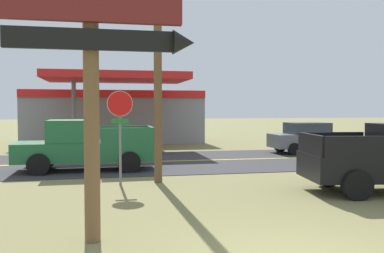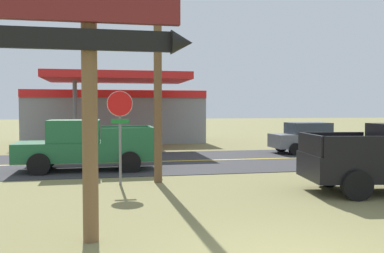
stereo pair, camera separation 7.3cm
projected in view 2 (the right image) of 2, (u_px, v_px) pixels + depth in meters
road_asphalt at (170, 161)px, 18.90m from camera, size 140.00×8.00×0.02m
road_centre_line at (170, 161)px, 18.90m from camera, size 126.00×0.20×0.01m
stop_sign at (120, 120)px, 13.05m from camera, size 0.80×0.08×2.95m
utility_pole at (158, 24)px, 13.39m from camera, size 1.67×0.26×9.66m
gas_station at (116, 115)px, 29.87m from camera, size 12.00×11.50×4.40m
pickup_green_on_road at (85, 146)px, 16.18m from camera, size 5.20×2.24×1.96m
car_grey_near_lane at (310, 138)px, 22.39m from camera, size 4.20×2.00×1.64m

